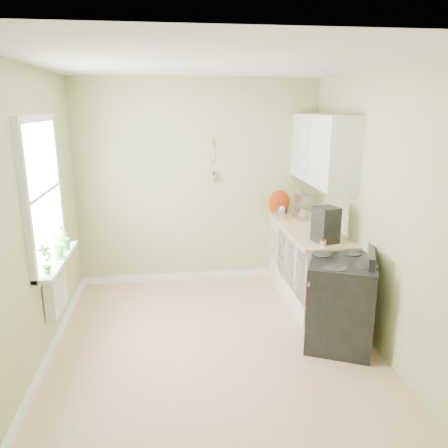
{
  "coord_description": "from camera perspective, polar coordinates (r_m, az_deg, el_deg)",
  "views": [
    {
      "loc": [
        -0.4,
        -3.92,
        2.34
      ],
      "look_at": [
        0.18,
        0.55,
        1.12
      ],
      "focal_mm": 35.0,
      "sensor_mm": 36.0,
      "label": 1
    }
  ],
  "objects": [
    {
      "name": "floor",
      "position": [
        4.59,
        -1.36,
        -15.71
      ],
      "size": [
        3.2,
        3.6,
        0.02
      ],
      "primitive_type": "cube",
      "color": "tan",
      "rests_on": "ground"
    },
    {
      "name": "ceiling",
      "position": [
        3.95,
        -1.62,
        20.48
      ],
      "size": [
        3.2,
        3.6,
        0.02
      ],
      "primitive_type": "cube",
      "color": "white",
      "rests_on": "wall_back"
    },
    {
      "name": "wall_back",
      "position": [
        5.83,
        -3.35,
        5.31
      ],
      "size": [
        3.2,
        0.02,
        2.7
      ],
      "primitive_type": "cube",
      "color": "#B0B57B",
      "rests_on": "floor"
    },
    {
      "name": "wall_left",
      "position": [
        4.22,
        -23.8,
        0.23
      ],
      "size": [
        0.02,
        3.6,
        2.7
      ],
      "primitive_type": "cube",
      "color": "#B0B57B",
      "rests_on": "floor"
    },
    {
      "name": "wall_right",
      "position": [
        4.51,
        19.3,
        1.59
      ],
      "size": [
        0.02,
        3.6,
        2.7
      ],
      "primitive_type": "cube",
      "color": "#B0B57B",
      "rests_on": "floor"
    },
    {
      "name": "base_cabinets",
      "position": [
        5.54,
        11.02,
        -5.28
      ],
      "size": [
        0.6,
        1.6,
        0.87
      ],
      "primitive_type": "cube",
      "color": "white",
      "rests_on": "floor"
    },
    {
      "name": "countertop",
      "position": [
        5.4,
        11.16,
        -0.75
      ],
      "size": [
        0.64,
        1.6,
        0.04
      ],
      "primitive_type": "cube",
      "color": "beige",
      "rests_on": "base_cabinets"
    },
    {
      "name": "upper_cabinets",
      "position": [
        5.36,
        12.74,
        9.51
      ],
      "size": [
        0.35,
        1.4,
        0.8
      ],
      "primitive_type": "cube",
      "color": "white",
      "rests_on": "wall_right"
    },
    {
      "name": "window",
      "position": [
        4.45,
        -22.7,
        3.71
      ],
      "size": [
        0.06,
        1.14,
        1.44
      ],
      "color": "white",
      "rests_on": "wall_left"
    },
    {
      "name": "window_sill",
      "position": [
        4.6,
        -20.98,
        -4.44
      ],
      "size": [
        0.18,
        1.14,
        0.04
      ],
      "primitive_type": "cube",
      "color": "white",
      "rests_on": "wall_left"
    },
    {
      "name": "radiator",
      "position": [
        4.67,
        -21.1,
        -8.47
      ],
      "size": [
        0.12,
        0.5,
        0.35
      ],
      "primitive_type": "cube",
      "color": "white",
      "rests_on": "wall_left"
    },
    {
      "name": "wall_utensils",
      "position": [
        5.78,
        -1.36,
        7.41
      ],
      "size": [
        0.02,
        0.14,
        0.58
      ],
      "color": "beige",
      "rests_on": "wall_back"
    },
    {
      "name": "stove",
      "position": [
        4.59,
        15.05,
        -9.77
      ],
      "size": [
        0.9,
        0.91,
        1.01
      ],
      "color": "black",
      "rests_on": "floor"
    },
    {
      "name": "stand_mixer",
      "position": [
        5.82,
        10.19,
        2.22
      ],
      "size": [
        0.21,
        0.32,
        0.36
      ],
      "color": "#B2B2B7",
      "rests_on": "countertop"
    },
    {
      "name": "kettle",
      "position": [
        5.72,
        7.53,
        1.44
      ],
      "size": [
        0.18,
        0.11,
        0.18
      ],
      "color": "silver",
      "rests_on": "countertop"
    },
    {
      "name": "coffee_maker",
      "position": [
        4.84,
        13.12,
        -0.19
      ],
      "size": [
        0.28,
        0.29,
        0.39
      ],
      "color": "black",
      "rests_on": "countertop"
    },
    {
      "name": "red_tray",
      "position": [
        5.96,
        7.22,
        2.79
      ],
      "size": [
        0.33,
        0.18,
        0.34
      ],
      "primitive_type": "cylinder",
      "rotation": [
        1.45,
        0.0,
        0.37
      ],
      "color": "#B63610",
      "rests_on": "countertop"
    },
    {
      "name": "jar",
      "position": [
        4.72,
        12.81,
        -2.42
      ],
      "size": [
        0.07,
        0.07,
        0.07
      ],
      "color": "#BCB191",
      "rests_on": "countertop"
    },
    {
      "name": "plant_a",
      "position": [
        4.16,
        -22.34,
        -4.28
      ],
      "size": [
        0.16,
        0.18,
        0.28
      ],
      "primitive_type": "imported",
      "rotation": [
        0.0,
        0.0,
        1.02
      ],
      "color": "#3E812F",
      "rests_on": "window_sill"
    },
    {
      "name": "plant_b",
      "position": [
        4.58,
        -20.95,
        -2.51
      ],
      "size": [
        0.18,
        0.19,
        0.27
      ],
      "primitive_type": "imported",
      "rotation": [
        0.0,
        0.0,
        2.11
      ],
      "color": "#3E812F",
      "rests_on": "window_sill"
    },
    {
      "name": "plant_c",
      "position": [
        4.8,
        -20.31,
        -1.54
      ],
      "size": [
        0.18,
        0.18,
        0.28
      ],
      "primitive_type": "imported",
      "rotation": [
        0.0,
        0.0,
        4.55
      ],
      "color": "#3E812F",
      "rests_on": "window_sill"
    }
  ]
}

